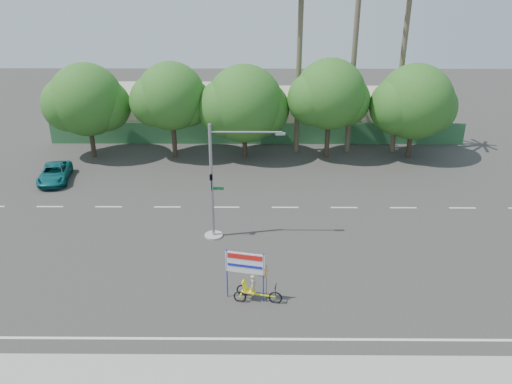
{
  "coord_description": "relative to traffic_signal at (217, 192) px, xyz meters",
  "views": [
    {
      "loc": [
        0.26,
        -22.43,
        14.73
      ],
      "look_at": [
        0.07,
        2.72,
        3.5
      ],
      "focal_mm": 35.0,
      "sensor_mm": 36.0,
      "label": 1
    }
  ],
  "objects": [
    {
      "name": "ground",
      "position": [
        2.2,
        -3.98,
        -2.92
      ],
      "size": [
        120.0,
        120.0,
        0.0
      ],
      "primitive_type": "plane",
      "color": "#33302D",
      "rests_on": "ground"
    },
    {
      "name": "tree_right",
      "position": [
        8.15,
        14.02,
        2.32
      ],
      "size": [
        6.9,
        5.8,
        8.36
      ],
      "color": "#473828",
      "rests_on": "ground"
    },
    {
      "name": "palm_mid",
      "position": [
        14.2,
        15.52,
        6.48
      ],
      "size": [
        3.73,
        3.79,
        15.45
      ],
      "color": "#70604C",
      "rests_on": "ground"
    },
    {
      "name": "sidewalk_near",
      "position": [
        2.2,
        -11.48,
        -2.86
      ],
      "size": [
        50.0,
        2.4,
        0.12
      ],
      "primitive_type": "cube",
      "color": "gray",
      "rests_on": "ground"
    },
    {
      "name": "building_left",
      "position": [
        -7.8,
        22.02,
        -0.92
      ],
      "size": [
        12.0,
        8.0,
        4.0
      ],
      "primitive_type": "cube",
      "color": "#B3A78E",
      "rests_on": "ground"
    },
    {
      "name": "palm_tall",
      "position": [
        10.2,
        15.52,
        7.55
      ],
      "size": [
        3.73,
        3.79,
        17.45
      ],
      "color": "#70604C",
      "rests_on": "ground"
    },
    {
      "name": "tree_left",
      "position": [
        -4.85,
        14.02,
        2.14
      ],
      "size": [
        6.66,
        5.6,
        8.07
      ],
      "color": "#473828",
      "rests_on": "ground"
    },
    {
      "name": "trike_billboard",
      "position": [
        2.04,
        -6.32,
        -1.82
      ],
      "size": [
        2.73,
        0.96,
        2.73
      ],
      "rotation": [
        0.0,
        0.0,
        -0.21
      ],
      "color": "black",
      "rests_on": "ground"
    },
    {
      "name": "building_right",
      "position": [
        10.2,
        22.02,
        -1.12
      ],
      "size": [
        14.0,
        8.0,
        3.6
      ],
      "primitive_type": "cube",
      "color": "#B3A78E",
      "rests_on": "ground"
    },
    {
      "name": "tree_far_left",
      "position": [
        -11.85,
        14.02,
        1.84
      ],
      "size": [
        7.14,
        6.0,
        7.96
      ],
      "color": "#473828",
      "rests_on": "ground"
    },
    {
      "name": "traffic_signal",
      "position": [
        0.0,
        0.0,
        0.0
      ],
      "size": [
        4.72,
        1.1,
        7.0
      ],
      "color": "gray",
      "rests_on": "ground"
    },
    {
      "name": "tree_far_right",
      "position": [
        15.15,
        14.02,
        1.73
      ],
      "size": [
        7.38,
        6.2,
        7.94
      ],
      "color": "#473828",
      "rests_on": "ground"
    },
    {
      "name": "pickup_truck",
      "position": [
        -13.09,
        8.56,
        -2.3
      ],
      "size": [
        2.82,
        4.73,
        1.23
      ],
      "primitive_type": "imported",
      "rotation": [
        0.0,
        0.0,
        0.18
      ],
      "color": "#0D5C5F",
      "rests_on": "ground"
    },
    {
      "name": "palm_short",
      "position": [
        5.7,
        15.52,
        5.94
      ],
      "size": [
        3.73,
        3.79,
        14.45
      ],
      "color": "#70604C",
      "rests_on": "ground"
    },
    {
      "name": "tree_center",
      "position": [
        1.14,
        14.02,
        1.55
      ],
      "size": [
        7.62,
        6.4,
        7.85
      ],
      "color": "#473828",
      "rests_on": "ground"
    },
    {
      "name": "fence",
      "position": [
        2.2,
        17.52,
        -1.92
      ],
      "size": [
        38.0,
        0.08,
        2.0
      ],
      "primitive_type": "cube",
      "color": "#336B3D",
      "rests_on": "ground"
    }
  ]
}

